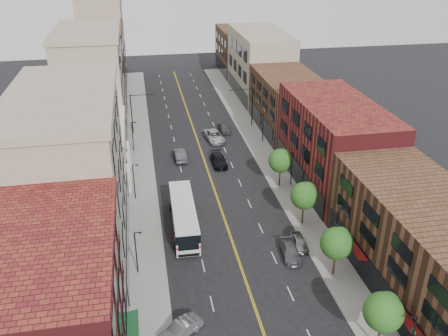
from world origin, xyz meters
TOP-DOWN VIEW (x-y plane):
  - ground at (0.00, 0.00)m, footprint 220.00×220.00m
  - sidewalk_left at (-10.00, 35.00)m, footprint 4.00×110.00m
  - sidewalk_right at (10.00, 35.00)m, footprint 4.00×110.00m
  - bldg_l_redbrick at (-17.00, -6.00)m, footprint 10.00×16.00m
  - bldg_l_tanoffice at (-17.00, 13.00)m, footprint 10.00×22.00m
  - bldg_l_white at (-17.00, 31.00)m, footprint 10.00×14.00m
  - bldg_l_far_a at (-17.00, 48.00)m, footprint 10.00×20.00m
  - bldg_l_far_b at (-17.00, 68.00)m, footprint 10.00×20.00m
  - bldg_l_far_c at (-17.00, 86.00)m, footprint 10.00×16.00m
  - bldg_r_near at (17.00, 0.00)m, footprint 10.00×26.00m
  - bldg_r_mid at (17.00, 24.00)m, footprint 10.00×22.00m
  - bldg_r_far_a at (17.00, 45.00)m, footprint 10.00×20.00m
  - bldg_r_far_b at (17.00, 66.00)m, footprint 10.00×22.00m
  - bldg_r_far_c at (17.00, 86.00)m, footprint 10.00×18.00m
  - tree_r_0 at (9.39, -5.93)m, footprint 3.40×3.40m
  - tree_r_1 at (9.39, 4.07)m, footprint 3.40×3.40m
  - tree_r_2 at (9.39, 14.07)m, footprint 3.40×3.40m
  - tree_r_3 at (9.39, 24.07)m, footprint 3.40×3.40m
  - lamp_l_1 at (-10.95, 8.00)m, footprint 0.81×0.55m
  - lamp_l_2 at (-10.95, 24.00)m, footprint 0.81×0.55m
  - lamp_l_3 at (-10.95, 40.00)m, footprint 0.81×0.55m
  - lamp_r_1 at (10.95, 8.00)m, footprint 0.81×0.55m
  - lamp_r_2 at (10.95, 24.00)m, footprint 0.81×0.55m
  - lamp_r_3 at (10.95, 40.00)m, footprint 0.81×0.55m
  - signal_mast_left at (-10.27, 48.00)m, footprint 4.49×0.18m
  - signal_mast_right at (10.27, 48.00)m, footprint 4.49×0.18m
  - city_bus at (-5.24, 15.81)m, footprint 3.24×12.64m
  - car_angle_b at (-7.40, -1.49)m, footprint 4.37×3.64m
  - car_parked_mid at (5.80, 7.91)m, footprint 2.24×4.65m
  - car_parked_far at (7.40, 9.53)m, footprint 1.71×3.84m
  - car_lane_behind at (-3.74, 35.53)m, footprint 1.85×4.98m
  - car_lane_a at (2.00, 32.54)m, footprint 2.22×5.25m
  - car_lane_b at (2.88, 42.28)m, footprint 3.46×6.23m
  - car_lane_c at (5.37, 45.94)m, footprint 1.90×4.51m

SIDE VIEW (x-z plane):
  - ground at x=0.00m, z-range 0.00..0.00m
  - sidewalk_left at x=-10.00m, z-range 0.00..0.15m
  - sidewalk_right at x=10.00m, z-range 0.00..0.15m
  - car_parked_far at x=7.40m, z-range 0.00..1.28m
  - car_parked_mid at x=5.80m, z-range 0.00..1.31m
  - car_angle_b at x=-7.40m, z-range 0.00..1.41m
  - car_lane_a at x=2.00m, z-range 0.00..1.51m
  - car_lane_c at x=5.37m, z-range 0.00..1.52m
  - car_lane_behind at x=-3.74m, z-range 0.00..1.63m
  - car_lane_b at x=2.88m, z-range 0.00..1.65m
  - city_bus at x=-5.24m, z-range 0.26..3.50m
  - lamp_l_1 at x=-10.95m, z-range 0.45..5.50m
  - lamp_l_2 at x=-10.95m, z-range 0.45..5.50m
  - lamp_l_3 at x=-10.95m, z-range 0.45..5.50m
  - lamp_r_1 at x=10.95m, z-range 0.45..5.50m
  - lamp_r_2 at x=10.95m, z-range 0.45..5.50m
  - lamp_r_3 at x=10.95m, z-range 0.45..5.50m
  - bldg_l_white at x=-17.00m, z-range 0.00..8.00m
  - tree_r_0 at x=9.39m, z-range 1.33..6.92m
  - tree_r_1 at x=9.39m, z-range 1.33..6.92m
  - tree_r_2 at x=9.39m, z-range 1.33..6.92m
  - tree_r_3 at x=9.39m, z-range 1.33..6.92m
  - signal_mast_left at x=-10.27m, z-range 1.05..8.25m
  - signal_mast_right at x=10.27m, z-range 1.05..8.25m
  - bldg_r_near at x=17.00m, z-range 0.00..10.00m
  - bldg_r_far_a at x=17.00m, z-range 0.00..10.00m
  - bldg_r_far_c at x=17.00m, z-range 0.00..11.00m
  - bldg_r_mid at x=17.00m, z-range 0.00..12.00m
  - bldg_l_redbrick at x=-17.00m, z-range 0.00..14.00m
  - bldg_r_far_b at x=17.00m, z-range 0.00..14.00m
  - bldg_l_far_b at x=-17.00m, z-range 0.00..15.00m
  - bldg_l_tanoffice at x=-17.00m, z-range 0.00..18.00m
  - bldg_l_far_a at x=-17.00m, z-range 0.00..18.00m
  - bldg_l_far_c at x=-17.00m, z-range 0.00..20.00m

